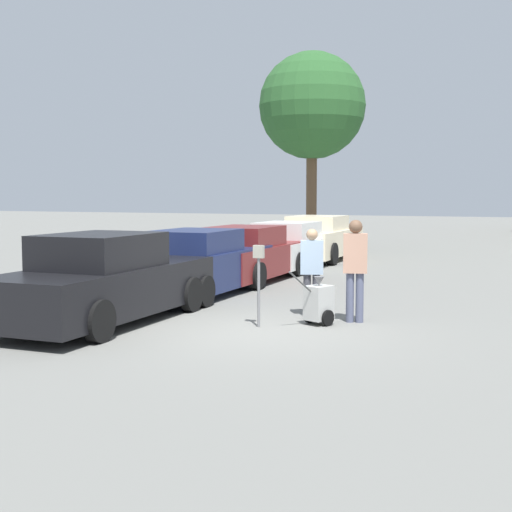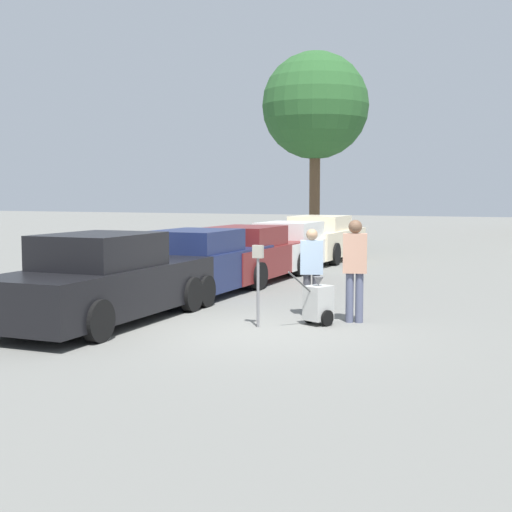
{
  "view_description": "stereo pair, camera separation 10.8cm",
  "coord_description": "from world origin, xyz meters",
  "px_view_note": "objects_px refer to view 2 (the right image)",
  "views": [
    {
      "loc": [
        4.63,
        -10.82,
        2.3
      ],
      "look_at": [
        -0.5,
        1.63,
        1.1
      ],
      "focal_mm": 50.0,
      "sensor_mm": 36.0,
      "label": 1
    },
    {
      "loc": [
        4.73,
        -10.78,
        2.3
      ],
      "look_at": [
        -0.5,
        1.63,
        1.1
      ],
      "focal_mm": 50.0,
      "sensor_mm": 36.0,
      "label": 2
    }
  ],
  "objects_px": {
    "parked_car_maroon": "(249,256)",
    "equipment_cart": "(318,303)",
    "parked_car_cream": "(321,239)",
    "person_worker": "(312,267)",
    "parking_meter": "(258,270)",
    "parked_car_white": "(291,247)",
    "person_supervisor": "(355,264)",
    "parked_car_black": "(105,282)",
    "parked_car_navy": "(199,265)"
  },
  "relations": [
    {
      "from": "parked_car_black",
      "to": "parked_car_white",
      "type": "bearing_deg",
      "value": 89.55
    },
    {
      "from": "parked_car_cream",
      "to": "equipment_cart",
      "type": "xyz_separation_m",
      "value": [
        3.56,
        -11.39,
        -0.33
      ]
    },
    {
      "from": "parked_car_white",
      "to": "parking_meter",
      "type": "bearing_deg",
      "value": -73.87
    },
    {
      "from": "person_worker",
      "to": "parked_car_maroon",
      "type": "bearing_deg",
      "value": -72.12
    },
    {
      "from": "parked_car_black",
      "to": "parked_car_maroon",
      "type": "xyz_separation_m",
      "value": [
        -0.0,
        6.4,
        -0.06
      ]
    },
    {
      "from": "parked_car_black",
      "to": "parked_car_cream",
      "type": "xyz_separation_m",
      "value": [
        -0.0,
        12.63,
        -0.01
      ]
    },
    {
      "from": "parked_car_navy",
      "to": "parked_car_cream",
      "type": "relative_size",
      "value": 0.97
    },
    {
      "from": "parked_car_navy",
      "to": "equipment_cart",
      "type": "relative_size",
      "value": 4.76
    },
    {
      "from": "person_supervisor",
      "to": "parked_car_maroon",
      "type": "bearing_deg",
      "value": -63.16
    },
    {
      "from": "parked_car_navy",
      "to": "person_supervisor",
      "type": "xyz_separation_m",
      "value": [
        4.09,
        -1.92,
        0.36
      ]
    },
    {
      "from": "parked_car_cream",
      "to": "parked_car_navy",
      "type": "bearing_deg",
      "value": -90.45
    },
    {
      "from": "parked_car_navy",
      "to": "person_worker",
      "type": "distance_m",
      "value": 3.58
    },
    {
      "from": "parked_car_navy",
      "to": "parked_car_cream",
      "type": "xyz_separation_m",
      "value": [
        -0.0,
        9.02,
        0.03
      ]
    },
    {
      "from": "parked_car_white",
      "to": "parking_meter",
      "type": "distance_m",
      "value": 9.38
    },
    {
      "from": "parked_car_maroon",
      "to": "parked_car_white",
      "type": "height_order",
      "value": "parked_car_maroon"
    },
    {
      "from": "person_supervisor",
      "to": "equipment_cart",
      "type": "distance_m",
      "value": 0.96
    },
    {
      "from": "parked_car_black",
      "to": "equipment_cart",
      "type": "distance_m",
      "value": 3.78
    },
    {
      "from": "person_worker",
      "to": "equipment_cart",
      "type": "bearing_deg",
      "value": 98.35
    },
    {
      "from": "parked_car_navy",
      "to": "person_worker",
      "type": "relative_size",
      "value": 2.9
    },
    {
      "from": "parked_car_white",
      "to": "person_worker",
      "type": "bearing_deg",
      "value": -67.77
    },
    {
      "from": "parked_car_white",
      "to": "parked_car_cream",
      "type": "xyz_separation_m",
      "value": [
        -0.0,
        3.01,
        0.06
      ]
    },
    {
      "from": "person_supervisor",
      "to": "parking_meter",
      "type": "bearing_deg",
      "value": 22.81
    },
    {
      "from": "parked_car_maroon",
      "to": "person_worker",
      "type": "height_order",
      "value": "person_worker"
    },
    {
      "from": "parked_car_black",
      "to": "parked_car_navy",
      "type": "bearing_deg",
      "value": 89.55
    },
    {
      "from": "parked_car_black",
      "to": "parked_car_white",
      "type": "xyz_separation_m",
      "value": [
        -0.0,
        9.62,
        -0.06
      ]
    },
    {
      "from": "parked_car_maroon",
      "to": "parked_car_cream",
      "type": "relative_size",
      "value": 1.0
    },
    {
      "from": "parked_car_white",
      "to": "parking_meter",
      "type": "xyz_separation_m",
      "value": [
        2.67,
        -8.98,
        0.32
      ]
    },
    {
      "from": "equipment_cart",
      "to": "person_worker",
      "type": "bearing_deg",
      "value": 139.66
    },
    {
      "from": "parked_car_black",
      "to": "parking_meter",
      "type": "distance_m",
      "value": 2.76
    },
    {
      "from": "parked_car_black",
      "to": "person_supervisor",
      "type": "relative_size",
      "value": 2.74
    },
    {
      "from": "parked_car_maroon",
      "to": "equipment_cart",
      "type": "distance_m",
      "value": 6.27
    },
    {
      "from": "parked_car_black",
      "to": "person_supervisor",
      "type": "height_order",
      "value": "person_supervisor"
    },
    {
      "from": "parking_meter",
      "to": "person_supervisor",
      "type": "relative_size",
      "value": 0.77
    },
    {
      "from": "parked_car_white",
      "to": "parked_car_cream",
      "type": "distance_m",
      "value": 3.01
    },
    {
      "from": "parked_car_maroon",
      "to": "parking_meter",
      "type": "xyz_separation_m",
      "value": [
        2.67,
        -5.77,
        0.31
      ]
    },
    {
      "from": "parked_car_navy",
      "to": "parked_car_cream",
      "type": "bearing_deg",
      "value": 89.55
    },
    {
      "from": "parked_car_navy",
      "to": "parked_car_cream",
      "type": "height_order",
      "value": "parked_car_cream"
    },
    {
      "from": "parked_car_navy",
      "to": "person_worker",
      "type": "xyz_separation_m",
      "value": [
        3.19,
        -1.62,
        0.24
      ]
    },
    {
      "from": "parked_car_cream",
      "to": "person_worker",
      "type": "bearing_deg",
      "value": -73.78
    },
    {
      "from": "parked_car_navy",
      "to": "equipment_cart",
      "type": "xyz_separation_m",
      "value": [
        3.56,
        -2.37,
        -0.3
      ]
    },
    {
      "from": "parked_car_cream",
      "to": "equipment_cart",
      "type": "distance_m",
      "value": 11.94
    },
    {
      "from": "parked_car_black",
      "to": "parked_car_white",
      "type": "distance_m",
      "value": 9.62
    },
    {
      "from": "parking_meter",
      "to": "equipment_cart",
      "type": "distance_m",
      "value": 1.22
    },
    {
      "from": "parked_car_navy",
      "to": "parked_car_white",
      "type": "height_order",
      "value": "parked_car_navy"
    },
    {
      "from": "parked_car_cream",
      "to": "person_worker",
      "type": "relative_size",
      "value": 2.99
    },
    {
      "from": "parking_meter",
      "to": "person_worker",
      "type": "xyz_separation_m",
      "value": [
        0.51,
        1.36,
        -0.05
      ]
    },
    {
      "from": "parked_car_black",
      "to": "parked_car_navy",
      "type": "distance_m",
      "value": 3.61
    },
    {
      "from": "parked_car_black",
      "to": "person_worker",
      "type": "xyz_separation_m",
      "value": [
        3.19,
        1.99,
        0.2
      ]
    },
    {
      "from": "parking_meter",
      "to": "equipment_cart",
      "type": "xyz_separation_m",
      "value": [
        0.88,
        0.61,
        -0.59
      ]
    },
    {
      "from": "parked_car_black",
      "to": "parked_car_white",
      "type": "height_order",
      "value": "parked_car_black"
    }
  ]
}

